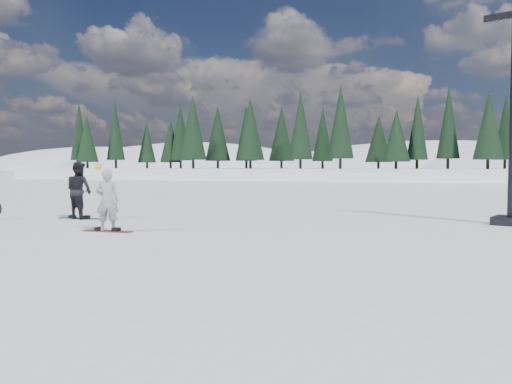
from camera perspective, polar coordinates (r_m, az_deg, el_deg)
ground at (r=16.37m, az=-23.39°, el=-3.84°), size 420.00×420.00×0.00m
alpine_backdrop at (r=203.42m, az=10.35°, el=-1.52°), size 412.50×227.00×53.20m
snowboarder_woman at (r=14.79m, az=-16.66°, el=-0.90°), size 0.76×0.63×1.94m
snowboarder_man at (r=18.72m, az=-19.59°, el=0.18°), size 1.15×0.99×2.03m
snowboard_woman at (r=14.87m, az=-16.59°, el=-4.32°), size 1.50×0.28×0.03m
snowboard_man at (r=18.80m, az=-19.53°, el=-2.86°), size 1.52×0.42×0.03m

